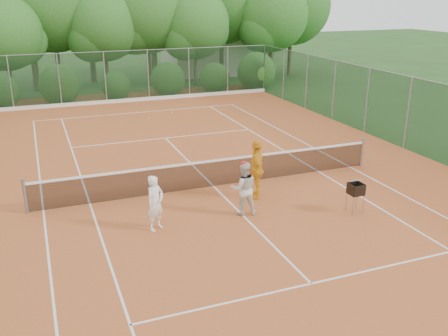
# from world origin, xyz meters

# --- Properties ---
(ground) EXTENTS (120.00, 120.00, 0.00)m
(ground) POSITION_xyz_m (0.00, 0.00, 0.00)
(ground) COLOR #214418
(ground) RESTS_ON ground
(clay_court) EXTENTS (18.00, 36.00, 0.02)m
(clay_court) POSITION_xyz_m (0.00, 0.00, 0.01)
(clay_court) COLOR #B35929
(clay_court) RESTS_ON ground
(club_building) EXTENTS (8.00, 5.00, 3.00)m
(club_building) POSITION_xyz_m (9.00, 24.00, 1.50)
(club_building) COLOR beige
(club_building) RESTS_ON ground
(tennis_net) EXTENTS (11.97, 0.10, 1.10)m
(tennis_net) POSITION_xyz_m (0.00, 0.00, 0.53)
(tennis_net) COLOR gray
(tennis_net) RESTS_ON clay_court
(player_white) EXTENTS (0.69, 0.63, 1.57)m
(player_white) POSITION_xyz_m (-2.59, -2.42, 0.81)
(player_white) COLOR white
(player_white) RESTS_ON clay_court
(player_center_grp) EXTENTS (0.88, 0.74, 1.65)m
(player_center_grp) POSITION_xyz_m (0.07, -2.36, 0.84)
(player_center_grp) COLOR beige
(player_center_grp) RESTS_ON clay_court
(player_yellow) EXTENTS (0.88, 1.22, 1.92)m
(player_yellow) POSITION_xyz_m (0.94, -1.35, 0.98)
(player_yellow) COLOR #F4AB20
(player_yellow) RESTS_ON clay_court
(ball_hopper) EXTENTS (0.40, 0.40, 0.91)m
(ball_hopper) POSITION_xyz_m (3.22, -3.44, 0.74)
(ball_hopper) COLOR gray
(ball_hopper) RESTS_ON clay_court
(stray_ball_a) EXTENTS (0.07, 0.07, 0.07)m
(stray_ball_a) POSITION_xyz_m (1.64, 11.14, 0.05)
(stray_ball_a) COLOR gold
(stray_ball_a) RESTS_ON clay_court
(stray_ball_b) EXTENTS (0.07, 0.07, 0.07)m
(stray_ball_b) POSITION_xyz_m (0.18, 10.39, 0.05)
(stray_ball_b) COLOR yellow
(stray_ball_b) RESTS_ON clay_court
(stray_ball_c) EXTENTS (0.07, 0.07, 0.07)m
(stray_ball_c) POSITION_xyz_m (-0.15, 11.90, 0.05)
(stray_ball_c) COLOR yellow
(stray_ball_c) RESTS_ON clay_court
(court_markings) EXTENTS (11.03, 23.83, 0.01)m
(court_markings) POSITION_xyz_m (0.00, 0.00, 0.02)
(court_markings) COLOR white
(court_markings) RESTS_ON clay_court
(fence_back) EXTENTS (18.07, 0.07, 3.00)m
(fence_back) POSITION_xyz_m (0.00, 15.00, 1.52)
(fence_back) COLOR #19381E
(fence_back) RESTS_ON clay_court
(tropical_treeline) EXTENTS (32.10, 8.49, 15.03)m
(tropical_treeline) POSITION_xyz_m (1.43, 20.22, 5.11)
(tropical_treeline) COLOR brown
(tropical_treeline) RESTS_ON ground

